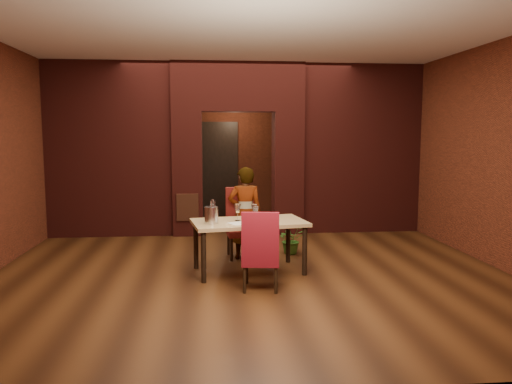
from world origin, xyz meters
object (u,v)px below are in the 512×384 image
Objects in this scene: chair_far at (243,223)px; potted_plant at (291,239)px; dining_table at (249,246)px; wine_glass_a at (238,212)px; chair_near at (261,250)px; person_seated at (245,213)px; wine_glass_c at (256,214)px; wine_glass_b at (254,212)px; water_bottle at (213,210)px; wine_bucket at (211,215)px.

chair_far is 0.85m from potted_plant.
wine_glass_a is at bearing 164.36° from dining_table.
person_seated is at bearing -78.81° from chair_near.
wine_glass_b is at bearing 104.33° from wine_glass_c.
chair_near is 4.23× the size of wine_glass_a.
wine_glass_c is at bearing 96.91° from person_seated.
water_bottle is at bearing 168.30° from dining_table.
wine_bucket is (-0.60, 0.62, 0.33)m from chair_near.
potted_plant is at bearing -102.82° from chair_near.
person_seated is 1.04m from wine_bucket.
wine_bucket is (-0.36, -0.17, -0.00)m from wine_glass_a.
chair_near reaches higher than wine_glass_c.
wine_glass_b is (0.08, -0.68, 0.12)m from person_seated.
chair_near reaches higher than wine_glass_b.
chair_near is (0.11, -1.59, -0.04)m from chair_far.
chair_far reaches higher than wine_glass_b.
water_bottle is at bearing -142.31° from potted_plant.
wine_glass_c is 0.43× the size of potted_plant.
wine_glass_a is 0.40m from wine_bucket.
wine_bucket is at bearing -37.98° from chair_near.
person_seated is 6.39× the size of wine_glass_b.
wine_glass_a is 0.77× the size of water_bottle.
wine_glass_b reaches higher than dining_table.
person_seated is at bearing -162.18° from potted_plant.
chair_near is at bearing -73.35° from wine_glass_a.
person_seated is 0.89m from water_bottle.
wine_glass_c is 0.59m from water_bottle.
person_seated is at bearing 77.89° from wine_glass_a.
person_seated is (0.00, 0.74, 0.35)m from dining_table.
dining_table is 7.75× the size of wine_glass_c.
chair_near is 3.27× the size of water_bottle.
potted_plant is (0.75, 0.98, -0.13)m from dining_table.
person_seated is (-0.08, 1.51, 0.21)m from chair_near.
dining_table is at bearing 175.14° from wine_glass_c.
chair_far reaches higher than chair_near.
chair_near reaches higher than dining_table.
wine_bucket is 0.18m from water_bottle.
chair_near is 0.89m from wine_glass_a.
wine_glass_a is at bearing 174.22° from wine_glass_c.
person_seated reaches higher than wine_glass_a.
wine_glass_a is 1.18× the size of wine_glass_c.
dining_table is at bearing 89.67° from person_seated.
chair_far is 0.76× the size of person_seated.
wine_bucket is (-0.51, -0.15, 0.47)m from dining_table.
water_bottle is at bearing -176.39° from wine_glass_b.
chair_far is 0.98m from water_bottle.
chair_far is at bearing -167.98° from potted_plant.
chair_near is 0.70× the size of person_seated.
water_bottle is (-0.59, 0.03, 0.05)m from wine_glass_c.
wine_glass_c reaches higher than dining_table.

